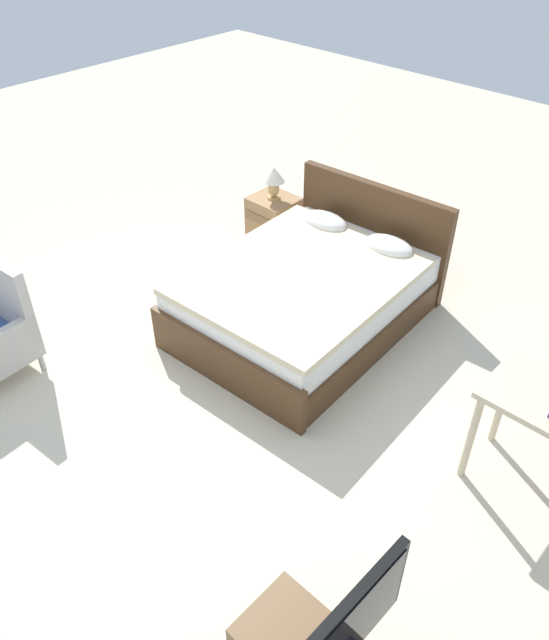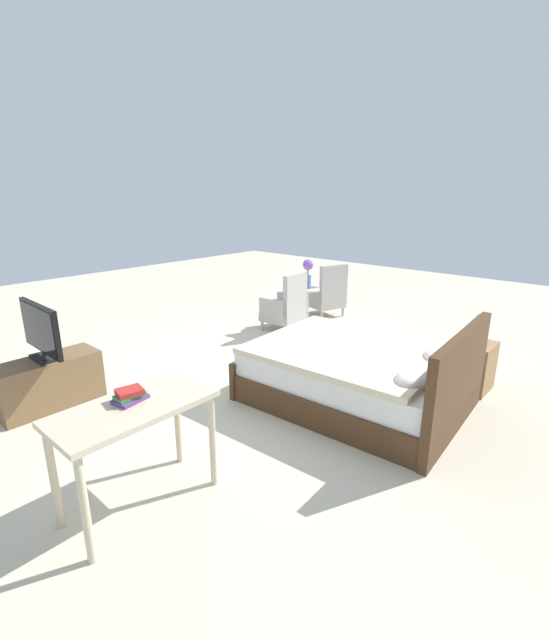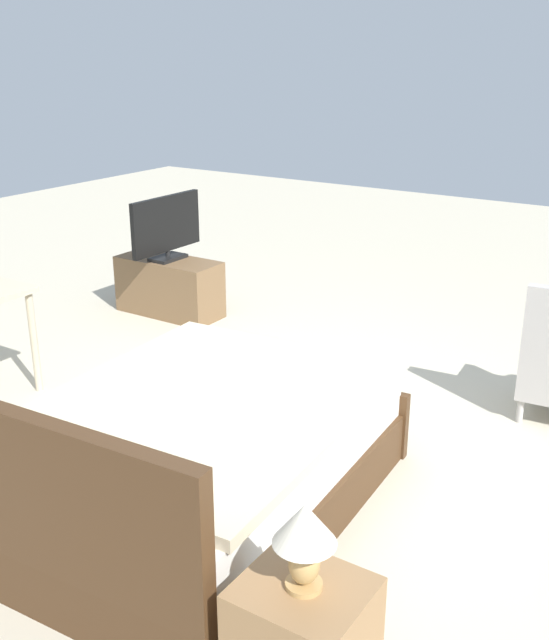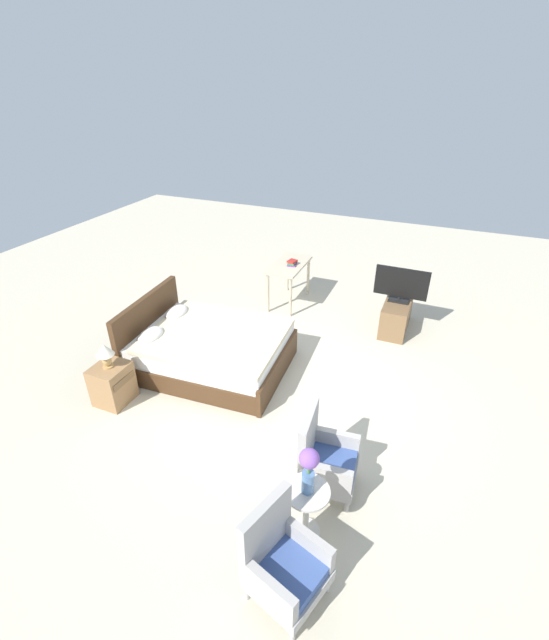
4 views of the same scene
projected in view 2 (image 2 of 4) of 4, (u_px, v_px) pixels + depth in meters
The scene contains 12 objects.
ground_plane at pixel (268, 374), 5.11m from camera, with size 16.00×16.00×0.00m, color beige.
bed at pixel (359, 376), 4.33m from camera, with size 1.66×2.15×0.96m.
armchair_by_window_left at pixel (327, 295), 7.42m from camera, with size 0.68×0.68×0.92m.
armchair_by_window_right at pixel (286, 307), 6.62m from camera, with size 0.59×0.59×0.92m.
side_table at pixel (307, 301), 7.03m from camera, with size 0.40×0.40×0.58m.
flower_vase at pixel (308, 271), 6.89m from camera, with size 0.17×0.17×0.48m.
nightstand at pixel (472, 366), 4.67m from camera, with size 0.44×0.41×0.53m.
table_lamp at pixel (478, 324), 4.53m from camera, with size 0.22×0.22×0.33m.
tv_stand at pixel (49, 382), 4.28m from camera, with size 0.96×0.40×0.51m.
tv_flatscreen at pixel (41, 331), 4.12m from camera, with size 0.21×0.83×0.56m.
vanity_desk at pixel (135, 421), 2.80m from camera, with size 1.04×0.52×0.76m.
book_stack at pixel (130, 395), 2.81m from camera, with size 0.23×0.18×0.08m.
Camera 2 is at (3.48, 3.18, 2.08)m, focal length 24.00 mm.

